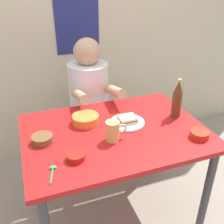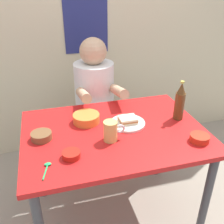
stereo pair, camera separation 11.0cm
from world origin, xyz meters
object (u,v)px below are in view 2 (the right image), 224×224
(stool, at_px, (96,131))
(sandwich, at_px, (128,120))
(sauce_bowl_chili, at_px, (200,138))
(person_seated, at_px, (95,88))
(beer_mug, at_px, (111,131))
(beer_bottle, at_px, (180,102))
(dining_table, at_px, (114,143))
(plate_orange, at_px, (128,123))

(stool, height_order, sandwich, sandwich)
(stool, bearing_deg, sauce_bowl_chili, -63.99)
(person_seated, relative_size, sauce_bowl_chili, 6.54)
(beer_mug, relative_size, beer_bottle, 0.48)
(dining_table, height_order, person_seated, person_seated)
(dining_table, xyz_separation_m, sandwich, (0.10, 0.05, 0.13))
(plate_orange, bearing_deg, sandwich, 90.00)
(dining_table, relative_size, sauce_bowl_chili, 10.00)
(stool, bearing_deg, dining_table, -90.90)
(dining_table, height_order, sauce_bowl_chili, sauce_bowl_chili)
(beer_mug, bearing_deg, sandwich, 43.71)
(sandwich, height_order, beer_mug, beer_mug)
(person_seated, bearing_deg, dining_table, -90.91)
(sandwich, bearing_deg, beer_bottle, -2.63)
(plate_orange, distance_m, beer_bottle, 0.36)
(stool, distance_m, sandwich, 0.73)
(stool, xyz_separation_m, beer_mug, (-0.06, -0.73, 0.45))
(person_seated, relative_size, sandwich, 6.54)
(dining_table, relative_size, stool, 2.44)
(plate_orange, relative_size, sandwich, 2.00)
(stool, xyz_separation_m, sandwich, (0.09, -0.58, 0.42))
(sandwich, xyz_separation_m, beer_mug, (-0.15, -0.14, 0.03))
(person_seated, height_order, beer_bottle, person_seated)
(person_seated, distance_m, beer_bottle, 0.74)
(beer_mug, distance_m, beer_bottle, 0.51)
(sauce_bowl_chili, bearing_deg, plate_orange, 139.10)
(dining_table, relative_size, sandwich, 10.00)
(dining_table, relative_size, plate_orange, 5.00)
(stool, height_order, beer_mug, beer_mug)
(dining_table, distance_m, sandwich, 0.17)
(person_seated, distance_m, beer_mug, 0.72)
(person_seated, xyz_separation_m, plate_orange, (0.09, -0.57, -0.02))
(beer_mug, height_order, sauce_bowl_chili, beer_mug)
(sauce_bowl_chili, bearing_deg, dining_table, 150.95)
(dining_table, xyz_separation_m, stool, (0.01, 0.63, -0.30))
(dining_table, height_order, beer_mug, beer_mug)
(beer_bottle, bearing_deg, person_seated, 126.53)
(sauce_bowl_chili, bearing_deg, stool, 116.01)
(stool, bearing_deg, sandwich, -81.00)
(person_seated, relative_size, beer_mug, 5.71)
(person_seated, xyz_separation_m, sauce_bowl_chili, (0.43, -0.86, -0.00))
(person_seated, height_order, beer_mug, person_seated)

